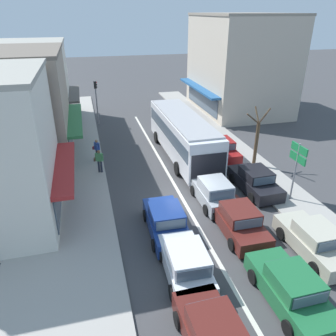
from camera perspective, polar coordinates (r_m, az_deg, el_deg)
The scene contains 22 objects.
ground_plane at distance 19.14m, azimuth 3.15°, elevation -6.42°, with size 140.00×140.00×0.00m, color #3F3F42.
lane_centre_line at distance 22.48m, azimuth 0.12°, elevation -1.15°, with size 0.20×28.00×0.01m, color silver.
sidewalk_left at distance 23.73m, azimuth -17.25°, elevation -0.70°, with size 5.20×44.00×0.14m, color #A39E96.
kerb_right at distance 26.21m, azimuth 12.24°, elevation 2.43°, with size 2.80×44.00×0.12m, color #A39E96.
shopfront_mid_block at distance 26.39m, azimuth -25.58°, elevation 9.52°, with size 8.66×9.17×7.83m.
shopfront_far_end at distance 34.68m, azimuth -23.35°, elevation 13.22°, with size 8.51×7.55×7.71m.
building_right_far at distance 37.55m, azimuth 12.40°, elevation 17.23°, with size 9.32×11.22×9.95m.
city_bus at distance 24.67m, azimuth 2.56°, elevation 6.08°, with size 2.81×10.88×3.23m.
sedan_behind_bus_near at distance 13.99m, azimuth 20.65°, elevation -19.21°, with size 1.93×4.22×1.47m.
hatchback_queue_gap_filler at distance 11.96m, azimuth 7.87°, elevation -26.99°, with size 1.89×3.74×1.54m.
sedan_adjacent_lane_trail at distance 16.98m, azimuth 12.16°, elevation -9.00°, with size 1.94×4.22×1.47m.
sedan_queue_far_back at distance 16.56m, azimuth -0.30°, elevation -9.34°, with size 1.98×4.24×1.47m.
hatchback_adjacent_lane_lead at distance 19.08m, azimuth 7.92°, elevation -4.27°, with size 1.85×3.72×1.54m.
hatchback_behind_bus_mid at distance 14.16m, azimuth 3.13°, elevation -16.29°, with size 1.92×3.76×1.54m.
parked_sedan_kerb_front at distance 16.76m, azimuth 24.15°, elevation -11.50°, with size 1.93×4.22×1.47m.
parked_sedan_kerb_second at distance 20.96m, azimuth 14.89°, elevation -2.19°, with size 1.99×4.25×1.47m.
parked_sedan_kerb_third at distance 25.25m, azimuth 9.17°, elevation 3.28°, with size 1.94×4.22×1.47m.
traffic_light_downstreet at distance 32.73m, azimuth -12.40°, elevation 12.25°, with size 0.32×0.24×4.20m.
directional_road_sign at distance 19.67m, azimuth 21.63°, elevation 1.51°, with size 0.10×1.40×3.60m.
street_tree_right at distance 23.65m, azimuth 15.18°, elevation 4.76°, with size 1.77×1.60×4.29m.
pedestrian_with_handbag_near at distance 24.50m, azimuth -12.27°, elevation 3.32°, with size 0.54×0.57×1.63m.
pedestrian_browsing_midblock at distance 22.63m, azimuth -11.89°, elevation 1.43°, with size 0.65×0.40×1.63m.
Camera 1 is at (-5.05, -15.40, 10.18)m, focal length 35.00 mm.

